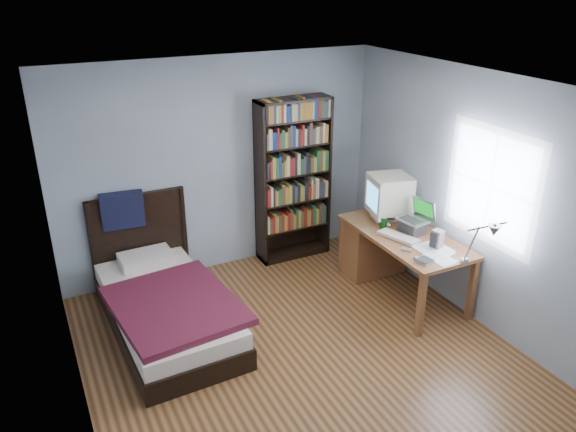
% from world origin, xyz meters
% --- Properties ---
extents(room, '(4.20, 4.24, 2.50)m').
position_xyz_m(room, '(0.03, -0.00, 1.25)').
color(room, '#4F2F17').
rests_on(room, ground).
extents(desk, '(0.75, 1.55, 0.73)m').
position_xyz_m(desk, '(1.51, 0.99, 0.41)').
color(desk, brown).
rests_on(desk, floor).
extents(crt_monitor, '(0.54, 0.50, 0.52)m').
position_xyz_m(crt_monitor, '(1.57, 1.00, 1.02)').
color(crt_monitor, beige).
rests_on(crt_monitor, desk).
extents(laptop, '(0.34, 0.34, 0.37)m').
position_xyz_m(laptop, '(1.60, 0.56, 0.84)').
color(laptop, '#2D2D30').
rests_on(laptop, desk).
extents(desk_lamp, '(0.23, 0.51, 0.60)m').
position_xyz_m(desk_lamp, '(1.51, -0.56, 1.21)').
color(desk_lamp, '#99999E').
rests_on(desk_lamp, desk).
extents(keyboard, '(0.31, 0.48, 0.04)m').
position_xyz_m(keyboard, '(1.38, 0.52, 0.75)').
color(keyboard, beige).
rests_on(keyboard, desk).
extents(speaker, '(0.12, 0.12, 0.20)m').
position_xyz_m(speaker, '(1.59, 0.16, 0.83)').
color(speaker, gray).
rests_on(speaker, desk).
extents(soda_can, '(0.07, 0.07, 0.13)m').
position_xyz_m(soda_can, '(1.38, 0.80, 0.79)').
color(soda_can, '#07340A').
rests_on(soda_can, desk).
extents(mouse, '(0.06, 0.10, 0.04)m').
position_xyz_m(mouse, '(1.46, 0.83, 0.75)').
color(mouse, silver).
rests_on(mouse, desk).
extents(phone_silver, '(0.11, 0.12, 0.02)m').
position_xyz_m(phone_silver, '(1.28, 0.24, 0.74)').
color(phone_silver, '#B1B0B5').
rests_on(phone_silver, desk).
extents(phone_grey, '(0.06, 0.10, 0.02)m').
position_xyz_m(phone_grey, '(1.26, 0.03, 0.74)').
color(phone_grey, gray).
rests_on(phone_grey, desk).
extents(external_drive, '(0.16, 0.16, 0.03)m').
position_xyz_m(external_drive, '(1.28, -0.03, 0.74)').
color(external_drive, gray).
rests_on(external_drive, desk).
extents(bookshelf, '(0.90, 0.30, 1.99)m').
position_xyz_m(bookshelf, '(0.86, 1.94, 1.00)').
color(bookshelf, black).
rests_on(bookshelf, floor).
extents(bed, '(1.21, 2.12, 1.16)m').
position_xyz_m(bed, '(-1.00, 1.13, 0.26)').
color(bed, black).
rests_on(bed, floor).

